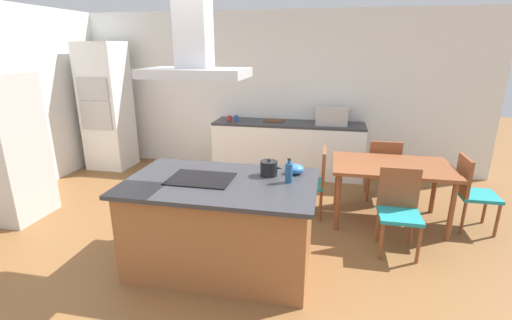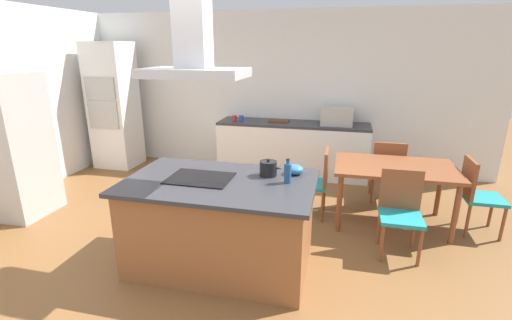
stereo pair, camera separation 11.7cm
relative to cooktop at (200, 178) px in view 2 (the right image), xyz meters
name	(u,v)px [view 2 (the right image)]	position (x,y,z in m)	size (l,w,h in m)	color
ground	(256,204)	(0.20, 1.50, -0.91)	(16.00, 16.00, 0.00)	brown
wall_back	(280,92)	(0.20, 3.25, 0.44)	(7.20, 0.10, 2.70)	white
wall_left	(5,104)	(-3.25, 1.00, 0.44)	(0.10, 8.80, 2.70)	white
kitchen_island	(221,223)	(0.20, 0.00, -0.45)	(1.80, 1.12, 0.90)	#995B33
cooktop	(200,178)	(0.00, 0.00, 0.00)	(0.60, 0.44, 0.01)	black
tea_kettle	(268,168)	(0.62, 0.24, 0.07)	(0.22, 0.17, 0.17)	black
olive_oil_bottle	(288,173)	(0.83, 0.09, 0.09)	(0.07, 0.07, 0.23)	navy
mixing_bowl	(295,169)	(0.86, 0.35, 0.04)	(0.18, 0.18, 0.10)	#2D6BB7
back_counter	(292,149)	(0.50, 2.88, -0.46)	(2.51, 0.62, 0.90)	white
countertop_microwave	(337,116)	(1.20, 2.88, 0.13)	(0.50, 0.38, 0.28)	#B2AFAA
coffee_mug_red	(234,118)	(-0.50, 2.82, 0.04)	(0.08, 0.08, 0.09)	red
coffee_mug_blue	(241,118)	(-0.39, 2.86, 0.04)	(0.08, 0.08, 0.09)	#2D56B2
cutting_board	(279,121)	(0.25, 2.93, 0.00)	(0.34, 0.24, 0.02)	#59331E
wall_oven_stack	(114,106)	(-2.70, 2.65, 0.20)	(0.70, 0.66, 2.20)	white
refrigerator	(9,146)	(-2.78, 0.52, 0.00)	(0.80, 0.73, 1.82)	#B2AFAA
dining_table	(394,172)	(1.95, 1.34, -0.24)	(1.40, 0.90, 0.75)	brown
chair_facing_back_wall	(387,168)	(1.95, 2.01, -0.40)	(0.42, 0.42, 0.89)	teal
chair_at_right_end	(476,191)	(2.86, 1.34, -0.40)	(0.42, 0.42, 0.89)	teal
chair_facing_island	(401,207)	(1.95, 0.67, -0.40)	(0.42, 0.42, 0.89)	teal
chair_at_left_end	(317,179)	(1.03, 1.34, -0.40)	(0.42, 0.42, 0.89)	teal
range_hood	(193,48)	(0.00, 0.00, 1.20)	(0.90, 0.55, 0.78)	#ADADB2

